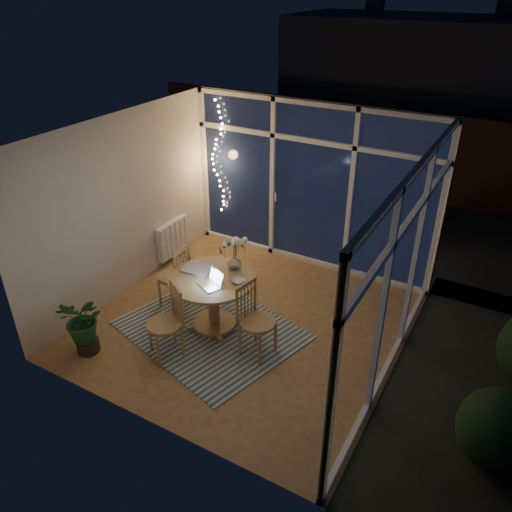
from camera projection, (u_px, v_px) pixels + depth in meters
name	position (u px, v px, depth m)	size (l,w,h in m)	color
floor	(247.00, 323.00, 6.82)	(4.00, 4.00, 0.00)	brown
ceiling	(245.00, 135.00, 5.54)	(4.00, 4.00, 0.00)	white
wall_back	(312.00, 186.00, 7.69)	(4.00, 0.04, 2.60)	beige
wall_front	(137.00, 325.00, 4.67)	(4.00, 0.04, 2.60)	beige
wall_left	(124.00, 206.00, 7.04)	(0.04, 4.00, 2.60)	beige
wall_right	(407.00, 281.00, 5.32)	(0.04, 4.00, 2.60)	beige
window_wall_back	(311.00, 187.00, 7.66)	(4.00, 0.10, 2.60)	white
window_wall_right	(403.00, 280.00, 5.34)	(0.10, 4.00, 2.60)	white
radiator	(172.00, 238.00, 8.14)	(0.10, 0.70, 0.58)	white
fairy_lights	(218.00, 158.00, 8.20)	(0.24, 0.10, 1.85)	#F8B263
garden_patio	(389.00, 205.00, 10.41)	(12.00, 6.00, 0.10)	black
garden_fence	(379.00, 151.00, 10.53)	(11.00, 0.08, 1.80)	#341C13
neighbour_roof	(435.00, 67.00, 12.03)	(7.00, 3.00, 2.20)	#32353C
garden_shrubs	(301.00, 197.00, 9.51)	(0.90, 0.90, 0.90)	#163216
rug	(211.00, 330.00, 6.68)	(2.22, 1.77, 0.01)	beige
dining_table	(214.00, 303.00, 6.57)	(1.13, 1.13, 0.77)	#AE824F
chair_left	(173.00, 275.00, 6.98)	(0.45, 0.45, 0.97)	#AE824F
chair_right	(258.00, 321.00, 6.04)	(0.46, 0.46, 1.00)	#AE824F
chair_front	(164.00, 323.00, 6.01)	(0.46, 0.46, 0.99)	#AE824F
laptop	(209.00, 279.00, 6.16)	(0.29, 0.25, 0.21)	silver
flower_vase	(234.00, 262.00, 6.52)	(0.20, 0.20, 0.21)	silver
bowl	(238.00, 281.00, 6.27)	(0.15, 0.15, 0.04)	silver
newspapers	(198.00, 269.00, 6.54)	(0.38, 0.29, 0.02)	beige
phone	(216.00, 282.00, 6.28)	(0.11, 0.06, 0.01)	black
potted_plant	(84.00, 327.00, 6.13)	(0.54, 0.47, 0.76)	#1A4B22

